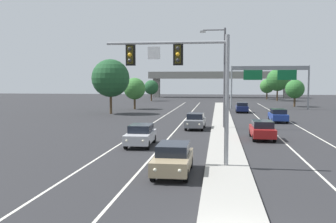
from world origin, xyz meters
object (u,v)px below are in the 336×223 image
car_receding_navy (242,107)px  tree_far_right_c (267,86)px  street_lamp_median (222,72)px  car_receding_blue (278,115)px  car_oncoming_grey (195,121)px  tree_far_left_b (151,87)px  car_oncoming_tan (173,158)px  highway_sign_gantry (270,73)px  tree_far_left_c (135,89)px  car_oncoming_silver (141,135)px  tree_far_right_b (278,80)px  car_receding_red (262,130)px  tree_far_left_a (111,78)px  tree_far_right_a (295,89)px  overhead_signal_mast (187,72)px

car_receding_navy → tree_far_right_c: (9.14, 43.95, 2.73)m
street_lamp_median → car_receding_blue: street_lamp_median is taller
car_oncoming_grey → tree_far_left_b: 55.49m
car_oncoming_tan → street_lamp_median: bearing=82.2°
car_receding_blue → tree_far_left_b: bearing=117.0°
street_lamp_median → highway_sign_gantry: bearing=73.7°
car_oncoming_tan → car_receding_navy: (5.92, 40.15, 0.00)m
tree_far_right_c → tree_far_left_b: (-29.15, -11.53, -0.22)m
street_lamp_median → tree_far_left_c: 29.54m
car_oncoming_grey → car_receding_navy: same height
car_oncoming_silver → car_receding_blue: (12.76, 18.23, 0.00)m
tree_far_right_c → tree_far_right_b: bearing=-76.7°
car_oncoming_silver → car_oncoming_grey: size_ratio=1.00×
street_lamp_median → car_receding_red: street_lamp_median is taller
car_oncoming_grey → highway_sign_gantry: size_ratio=0.34×
tree_far_left_a → tree_far_right_b: 51.70m
car_receding_blue → tree_far_left_b: tree_far_left_b is taller
car_oncoming_silver → tree_far_left_c: bearing=103.3°
car_receding_blue → tree_far_right_b: tree_far_right_b is taller
tree_far_right_c → car_receding_navy: bearing=-101.8°
tree_far_right_a → tree_far_right_b: bearing=89.8°
car_oncoming_grey → car_receding_blue: bearing=39.3°
car_oncoming_tan → car_receding_blue: (9.31, 26.58, 0.00)m
tree_far_right_a → car_oncoming_silver: bearing=-113.3°
car_receding_red → tree_far_right_a: 43.72m
overhead_signal_mast → car_receding_red: overhead_signal_mast is taller
car_oncoming_grey → highway_sign_gantry: highway_sign_gantry is taller
car_oncoming_tan → tree_far_right_b: bearing=77.8°
tree_far_left_a → tree_far_left_c: bearing=81.7°
highway_sign_gantry → tree_far_left_a: size_ratio=1.64×
street_lamp_median → car_oncoming_silver: 13.62m
tree_far_left_a → tree_far_left_b: 37.42m
street_lamp_median → tree_far_right_b: (14.04, 57.69, -0.66)m
street_lamp_median → tree_far_right_a: street_lamp_median is taller
tree_far_right_c → tree_far_left_c: (-27.16, -39.15, -0.01)m
tree_far_left_a → car_oncoming_grey: bearing=-50.2°
tree_far_right_c → car_oncoming_tan: bearing=-100.2°
car_oncoming_silver → car_receding_red: same height
car_oncoming_silver → tree_far_right_b: size_ratio=0.57×
street_lamp_median → highway_sign_gantry: 29.77m
tree_far_left_b → tree_far_right_b: size_ratio=0.65×
street_lamp_median → tree_far_right_c: size_ratio=1.84×
car_oncoming_tan → overhead_signal_mast: bearing=71.8°
car_receding_navy → tree_far_right_a: (10.71, 14.88, 2.54)m
tree_far_right_c → car_oncoming_grey: bearing=-103.0°
car_oncoming_tan → car_oncoming_silver: 9.03m
car_receding_blue → car_receding_red: bearing=-103.7°
car_receding_navy → car_receding_red: bearing=-90.0°
car_oncoming_tan → car_receding_blue: size_ratio=1.00×
car_receding_blue → car_receding_navy: size_ratio=1.00×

